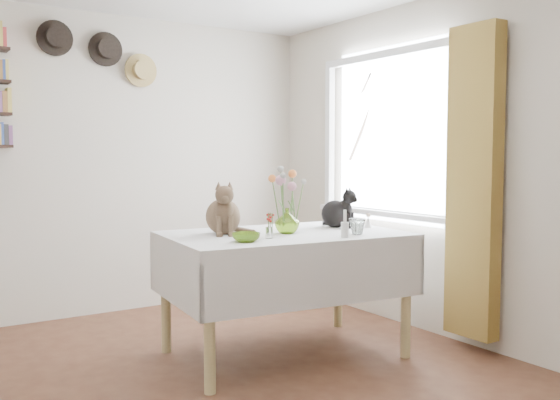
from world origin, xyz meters
TOP-DOWN VIEW (x-y plane):
  - room at (0.00, 0.00)m, footprint 4.08×4.58m
  - window at (1.97, 0.80)m, footprint 0.12×1.52m
  - curtain at (1.90, -0.12)m, footprint 0.12×0.38m
  - dining_table at (0.78, 0.50)m, footprint 1.63×1.14m
  - tabby_cat at (0.41, 0.67)m, footprint 0.34×0.37m
  - black_cat at (1.26, 0.57)m, footprint 0.29×0.31m
  - flower_vase at (0.77, 0.46)m, footprint 0.19×0.19m
  - green_bowl at (0.35, 0.26)m, footprint 0.22×0.22m
  - drinking_glass at (1.13, 0.17)m, footprint 0.13×0.13m
  - candlestick at (0.95, 0.08)m, footprint 0.05×0.05m
  - berry_jar at (0.55, 0.32)m, footprint 0.04×0.04m
  - porcelain_figurine at (1.44, 0.42)m, footprint 0.06×0.06m
  - flower_bouquet at (0.77, 0.47)m, footprint 0.17×0.13m
  - wall_hats at (0.12, 2.19)m, footprint 0.98×0.09m

SIDE VIEW (x-z plane):
  - dining_table at x=0.78m, z-range 0.21..1.03m
  - green_bowl at x=0.35m, z-range 0.82..0.88m
  - porcelain_figurine at x=1.44m, z-range 0.82..0.92m
  - drinking_glass at x=1.13m, z-range 0.82..0.92m
  - candlestick at x=0.95m, z-range 0.79..0.97m
  - berry_jar at x=0.55m, z-range 0.81..0.99m
  - flower_vase at x=0.77m, z-range 0.82..0.99m
  - black_cat at x=1.26m, z-range 0.82..1.12m
  - tabby_cat at x=0.41m, z-range 0.82..1.18m
  - curtain at x=1.90m, z-range 0.10..2.20m
  - flower_bouquet at x=0.77m, z-range 0.97..1.36m
  - room at x=0.00m, z-range -0.04..2.54m
  - window at x=1.97m, z-range 0.74..2.06m
  - wall_hats at x=0.12m, z-range 1.93..2.41m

